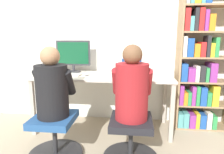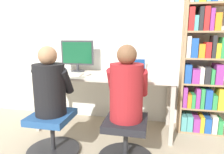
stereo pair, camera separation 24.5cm
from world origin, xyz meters
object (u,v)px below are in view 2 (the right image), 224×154
object	(u,v)px
office_chair_right	(126,140)
person_at_monitor	(50,85)
laptop	(134,70)
keyboard	(68,74)
bookshelf	(206,65)
person_at_laptop	(126,88)
desktop_monitor	(77,55)
office_chair_left	(53,133)

from	to	relation	value
office_chair_right	person_at_monitor	size ratio (longest dim) A/B	0.80
laptop	person_at_monitor	distance (m)	1.20
keyboard	bookshelf	bearing A→B (deg)	8.23
laptop	person_at_laptop	size ratio (longest dim) A/B	0.43
desktop_monitor	keyboard	size ratio (longest dim) A/B	1.21
person_at_monitor	desktop_monitor	bearing A→B (deg)	92.95
bookshelf	person_at_laptop	bearing A→B (deg)	-136.35
keyboard	office_chair_left	xyz separation A→B (m)	(0.08, -0.63, -0.54)
desktop_monitor	person_at_monitor	world-z (taller)	desktop_monitor
desktop_monitor	office_chair_left	distance (m)	1.18
keyboard	person_at_monitor	xyz separation A→B (m)	(0.08, -0.62, -0.01)
office_chair_left	person_at_laptop	world-z (taller)	person_at_laptop
person_at_monitor	person_at_laptop	size ratio (longest dim) A/B	0.97
keyboard	bookshelf	world-z (taller)	bookshelf
keyboard	person_at_laptop	size ratio (longest dim) A/B	0.55
office_chair_right	bookshelf	distance (m)	1.41
keyboard	person_at_laptop	world-z (taller)	person_at_laptop
laptop	keyboard	distance (m)	0.91
laptop	office_chair_left	xyz separation A→B (m)	(-0.78, -0.92, -0.57)
keyboard	office_chair_right	world-z (taller)	keyboard
person_at_monitor	person_at_laptop	bearing A→B (deg)	1.99
person_at_monitor	bookshelf	xyz separation A→B (m)	(1.70, 0.88, 0.14)
person_at_monitor	office_chair_right	bearing A→B (deg)	1.58
office_chair_left	laptop	bearing A→B (deg)	49.54
desktop_monitor	office_chair_right	bearing A→B (deg)	-45.80
person_at_laptop	laptop	bearing A→B (deg)	91.22
person_at_laptop	keyboard	bearing A→B (deg)	145.94
desktop_monitor	keyboard	world-z (taller)	desktop_monitor
office_chair_left	bookshelf	distance (m)	2.03
office_chair_left	office_chair_right	distance (m)	0.80
laptop	bookshelf	size ratio (longest dim) A/B	0.16
person_at_monitor	keyboard	bearing A→B (deg)	97.65
laptop	office_chair_right	bearing A→B (deg)	-88.79
keyboard	bookshelf	distance (m)	1.80
office_chair_left	person_at_laptop	bearing A→B (deg)	2.38
keyboard	person_at_monitor	size ratio (longest dim) A/B	0.56
desktop_monitor	office_chair_right	world-z (taller)	desktop_monitor
laptop	person_at_monitor	world-z (taller)	person_at_monitor
person_at_laptop	desktop_monitor	bearing A→B (deg)	134.39
laptop	bookshelf	distance (m)	0.92
keyboard	person_at_laptop	distance (m)	1.07
person_at_laptop	bookshelf	xyz separation A→B (m)	(0.90, 0.85, 0.13)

